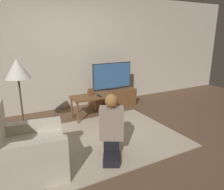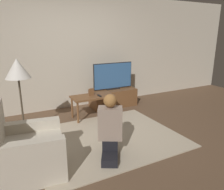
% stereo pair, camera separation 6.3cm
% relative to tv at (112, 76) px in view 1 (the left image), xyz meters
% --- Properties ---
extents(ground_plane, '(10.00, 10.00, 0.00)m').
position_rel_tv_xyz_m(ground_plane, '(-0.91, -1.48, -0.74)').
color(ground_plane, brown).
extents(wall_back, '(10.00, 0.06, 2.60)m').
position_rel_tv_xyz_m(wall_back, '(-0.91, 0.45, 0.56)').
color(wall_back, beige).
rests_on(wall_back, ground_plane).
extents(rug, '(2.39, 1.92, 0.02)m').
position_rel_tv_xyz_m(rug, '(-0.91, -1.48, -0.74)').
color(rug, '#BCAD93').
rests_on(rug, ground_plane).
extents(tv_stand, '(1.09, 0.50, 0.42)m').
position_rel_tv_xyz_m(tv_stand, '(0.00, -0.00, -0.53)').
color(tv_stand, brown).
rests_on(tv_stand, ground_plane).
extents(tv, '(1.00, 0.08, 0.64)m').
position_rel_tv_xyz_m(tv, '(0.00, 0.00, 0.00)').
color(tv, black).
rests_on(tv, tv_stand).
extents(coffee_table, '(0.87, 0.45, 0.48)m').
position_rel_tv_xyz_m(coffee_table, '(-0.73, -0.47, -0.33)').
color(coffee_table, brown).
rests_on(coffee_table, ground_plane).
extents(floor_lamp, '(0.40, 0.40, 1.35)m').
position_rel_tv_xyz_m(floor_lamp, '(-2.13, -0.73, 0.38)').
color(floor_lamp, '#4C4233').
rests_on(floor_lamp, ground_plane).
extents(armchair, '(0.96, 0.88, 0.93)m').
position_rel_tv_xyz_m(armchair, '(-2.24, -1.86, -0.45)').
color(armchair, beige).
rests_on(armchair, ground_plane).
extents(person_kneeling, '(0.59, 0.79, 0.92)m').
position_rel_tv_xyz_m(person_kneeling, '(-1.10, -1.98, -0.28)').
color(person_kneeling, black).
rests_on(person_kneeling, rug).
extents(picture_frame, '(0.11, 0.01, 0.15)m').
position_rel_tv_xyz_m(picture_frame, '(-0.75, -0.44, -0.19)').
color(picture_frame, brown).
rests_on(picture_frame, coffee_table).
extents(remote, '(0.04, 0.15, 0.02)m').
position_rel_tv_xyz_m(remote, '(-0.62, -0.56, -0.26)').
color(remote, black).
rests_on(remote, coffee_table).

